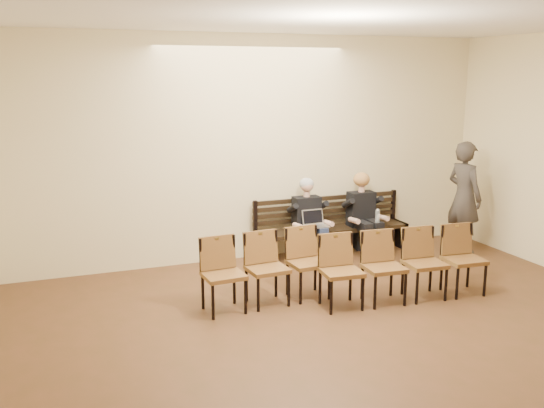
{
  "coord_description": "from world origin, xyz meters",
  "views": [
    {
      "loc": [
        -3.07,
        -3.91,
        2.9
      ],
      "look_at": [
        -0.03,
        4.05,
        1.06
      ],
      "focal_mm": 40.0,
      "sensor_mm": 36.0,
      "label": 1
    }
  ],
  "objects_px": {
    "passerby": "(465,189)",
    "chair_row_front": "(267,269)",
    "bench": "(332,241)",
    "laptop": "(317,227)",
    "chair_row_back": "(405,266)",
    "water_bottle": "(377,224)",
    "bag": "(367,239)",
    "seated_woman": "(364,217)",
    "seated_man": "(309,221)"
  },
  "relations": [
    {
      "from": "passerby",
      "to": "chair_row_front",
      "type": "height_order",
      "value": "passerby"
    },
    {
      "from": "passerby",
      "to": "bench",
      "type": "bearing_deg",
      "value": 65.23
    },
    {
      "from": "laptop",
      "to": "chair_row_back",
      "type": "xyz_separation_m",
      "value": [
        0.39,
        -1.85,
        -0.11
      ]
    },
    {
      "from": "water_bottle",
      "to": "chair_row_front",
      "type": "distance_m",
      "value": 2.65
    },
    {
      "from": "laptop",
      "to": "chair_row_back",
      "type": "bearing_deg",
      "value": -92.45
    },
    {
      "from": "bag",
      "to": "chair_row_back",
      "type": "bearing_deg",
      "value": -108.29
    },
    {
      "from": "bag",
      "to": "chair_row_front",
      "type": "height_order",
      "value": "chair_row_front"
    },
    {
      "from": "laptop",
      "to": "water_bottle",
      "type": "height_order",
      "value": "laptop"
    },
    {
      "from": "passerby",
      "to": "chair_row_front",
      "type": "distance_m",
      "value": 4.04
    },
    {
      "from": "water_bottle",
      "to": "chair_row_front",
      "type": "height_order",
      "value": "chair_row_front"
    },
    {
      "from": "seated_woman",
      "to": "chair_row_back",
      "type": "height_order",
      "value": "seated_woman"
    },
    {
      "from": "seated_man",
      "to": "seated_woman",
      "type": "relative_size",
      "value": 1.01
    },
    {
      "from": "laptop",
      "to": "passerby",
      "type": "distance_m",
      "value": 2.59
    },
    {
      "from": "laptop",
      "to": "chair_row_front",
      "type": "xyz_separation_m",
      "value": [
        -1.32,
        -1.35,
        -0.11
      ]
    },
    {
      "from": "seated_woman",
      "to": "chair_row_back",
      "type": "bearing_deg",
      "value": -104.95
    },
    {
      "from": "bag",
      "to": "bench",
      "type": "bearing_deg",
      "value": -171.92
    },
    {
      "from": "seated_man",
      "to": "chair_row_front",
      "type": "height_order",
      "value": "seated_man"
    },
    {
      "from": "passerby",
      "to": "laptop",
      "type": "bearing_deg",
      "value": 75.09
    },
    {
      "from": "seated_man",
      "to": "chair_row_back",
      "type": "bearing_deg",
      "value": -78.21
    },
    {
      "from": "seated_man",
      "to": "laptop",
      "type": "height_order",
      "value": "seated_man"
    },
    {
      "from": "seated_woman",
      "to": "laptop",
      "type": "distance_m",
      "value": 0.97
    },
    {
      "from": "seated_woman",
      "to": "chair_row_back",
      "type": "relative_size",
      "value": 0.55
    },
    {
      "from": "passerby",
      "to": "bag",
      "type": "bearing_deg",
      "value": 54.45
    },
    {
      "from": "bag",
      "to": "seated_woman",
      "type": "bearing_deg",
      "value": -132.7
    },
    {
      "from": "bench",
      "to": "water_bottle",
      "type": "height_order",
      "value": "water_bottle"
    },
    {
      "from": "bag",
      "to": "chair_row_front",
      "type": "relative_size",
      "value": 0.26
    },
    {
      "from": "chair_row_back",
      "to": "laptop",
      "type": "bearing_deg",
      "value": 106.28
    },
    {
      "from": "seated_woman",
      "to": "chair_row_front",
      "type": "relative_size",
      "value": 0.74
    },
    {
      "from": "laptop",
      "to": "passerby",
      "type": "height_order",
      "value": "passerby"
    },
    {
      "from": "chair_row_front",
      "to": "seated_man",
      "type": "bearing_deg",
      "value": 46.5
    },
    {
      "from": "water_bottle",
      "to": "bag",
      "type": "distance_m",
      "value": 0.67
    },
    {
      "from": "seated_man",
      "to": "water_bottle",
      "type": "xyz_separation_m",
      "value": [
        1.06,
        -0.3,
        -0.07
      ]
    },
    {
      "from": "laptop",
      "to": "chair_row_front",
      "type": "height_order",
      "value": "chair_row_front"
    },
    {
      "from": "seated_man",
      "to": "bag",
      "type": "height_order",
      "value": "seated_man"
    },
    {
      "from": "laptop",
      "to": "bag",
      "type": "bearing_deg",
      "value": 6.02
    },
    {
      "from": "water_bottle",
      "to": "laptop",
      "type": "bearing_deg",
      "value": 174.81
    },
    {
      "from": "water_bottle",
      "to": "bag",
      "type": "height_order",
      "value": "water_bottle"
    },
    {
      "from": "water_bottle",
      "to": "chair_row_back",
      "type": "distance_m",
      "value": 1.87
    },
    {
      "from": "bag",
      "to": "chair_row_front",
      "type": "distance_m",
      "value": 3.05
    },
    {
      "from": "water_bottle",
      "to": "chair_row_front",
      "type": "bearing_deg",
      "value": -151.83
    },
    {
      "from": "bag",
      "to": "passerby",
      "type": "relative_size",
      "value": 0.2
    },
    {
      "from": "seated_woman",
      "to": "chair_row_front",
      "type": "height_order",
      "value": "seated_woman"
    },
    {
      "from": "bench",
      "to": "chair_row_front",
      "type": "height_order",
      "value": "chair_row_front"
    },
    {
      "from": "passerby",
      "to": "chair_row_front",
      "type": "relative_size",
      "value": 1.27
    },
    {
      "from": "seated_man",
      "to": "passerby",
      "type": "distance_m",
      "value": 2.65
    },
    {
      "from": "passerby",
      "to": "chair_row_back",
      "type": "relative_size",
      "value": 0.94
    },
    {
      "from": "laptop",
      "to": "water_bottle",
      "type": "relative_size",
      "value": 1.56
    },
    {
      "from": "seated_woman",
      "to": "passerby",
      "type": "xyz_separation_m",
      "value": [
        1.59,
        -0.48,
        0.44
      ]
    },
    {
      "from": "chair_row_front",
      "to": "passerby",
      "type": "bearing_deg",
      "value": 11.61
    },
    {
      "from": "bag",
      "to": "chair_row_front",
      "type": "bearing_deg",
      "value": -144.27
    }
  ]
}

